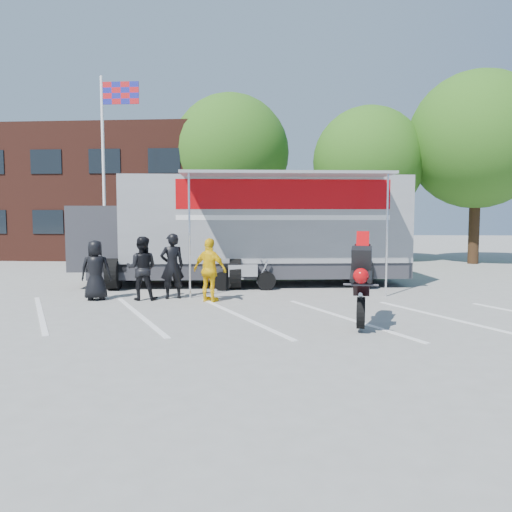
# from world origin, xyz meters

# --- Properties ---
(ground) EXTENTS (100.00, 100.00, 0.00)m
(ground) POSITION_xyz_m (0.00, 0.00, 0.00)
(ground) COLOR gray
(ground) RESTS_ON ground
(parking_bay_lines) EXTENTS (18.09, 13.33, 0.01)m
(parking_bay_lines) POSITION_xyz_m (0.00, 1.00, 0.01)
(parking_bay_lines) COLOR white
(parking_bay_lines) RESTS_ON ground
(office_building) EXTENTS (18.00, 8.00, 7.00)m
(office_building) POSITION_xyz_m (-10.00, 18.00, 3.50)
(office_building) COLOR #4A2118
(office_building) RESTS_ON ground
(flagpole) EXTENTS (1.61, 0.12, 8.00)m
(flagpole) POSITION_xyz_m (-6.24, 10.00, 5.05)
(flagpole) COLOR white
(flagpole) RESTS_ON ground
(tree_left) EXTENTS (6.12, 6.12, 8.64)m
(tree_left) POSITION_xyz_m (-2.00, 16.00, 5.57)
(tree_left) COLOR #382314
(tree_left) RESTS_ON ground
(tree_mid) EXTENTS (5.44, 5.44, 7.68)m
(tree_mid) POSITION_xyz_m (5.00, 15.00, 4.94)
(tree_mid) COLOR #382314
(tree_mid) RESTS_ON ground
(tree_right) EXTENTS (6.46, 6.46, 9.12)m
(tree_right) POSITION_xyz_m (10.00, 14.50, 5.88)
(tree_right) COLOR #382314
(tree_right) RESTS_ON ground
(transporter_truck) EXTENTS (11.90, 6.83, 3.59)m
(transporter_truck) POSITION_xyz_m (-0.08, 6.44, 0.00)
(transporter_truck) COLOR gray
(transporter_truck) RESTS_ON ground
(parked_motorcycle) EXTENTS (2.07, 0.96, 1.04)m
(parked_motorcycle) POSITION_xyz_m (-0.13, 5.00, 0.00)
(parked_motorcycle) COLOR #AAAAAE
(parked_motorcycle) RESTS_ON ground
(stunt_bike_rider) EXTENTS (1.12, 1.91, 2.12)m
(stunt_bike_rider) POSITION_xyz_m (2.86, 0.39, 0.00)
(stunt_bike_rider) COLOR black
(stunt_bike_rider) RESTS_ON ground
(spectator_leather_a) EXTENTS (0.90, 0.69, 1.65)m
(spectator_leather_a) POSITION_xyz_m (-4.03, 2.94, 0.83)
(spectator_leather_a) COLOR black
(spectator_leather_a) RESTS_ON ground
(spectator_leather_b) EXTENTS (0.79, 0.68, 1.83)m
(spectator_leather_b) POSITION_xyz_m (-1.99, 3.35, 0.91)
(spectator_leather_b) COLOR black
(spectator_leather_b) RESTS_ON ground
(spectator_leather_c) EXTENTS (0.91, 0.75, 1.75)m
(spectator_leather_c) POSITION_xyz_m (-2.77, 3.06, 0.88)
(spectator_leather_c) COLOR black
(spectator_leather_c) RESTS_ON ground
(spectator_hivis) EXTENTS (1.09, 0.78, 1.72)m
(spectator_hivis) POSITION_xyz_m (-0.85, 2.92, 0.86)
(spectator_hivis) COLOR yellow
(spectator_hivis) RESTS_ON ground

